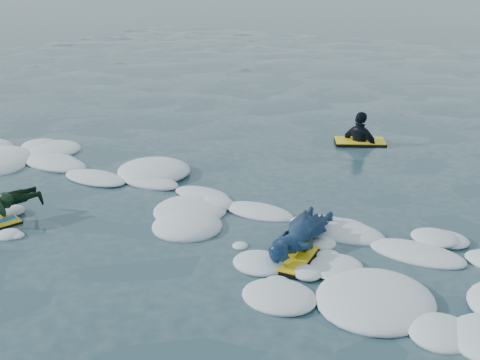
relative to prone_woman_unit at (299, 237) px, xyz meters
name	(u,v)px	position (x,y,z in m)	size (l,w,h in m)	color
ground	(114,229)	(-2.50, -0.69, -0.20)	(120.00, 120.00, 0.00)	#19363E
foam_band	(159,204)	(-2.50, 0.34, -0.20)	(12.00, 3.10, 0.30)	white
prone_woman_unit	(299,237)	(0.00, 0.00, 0.00)	(0.63, 1.53, 0.39)	black
prone_child_unit	(1,208)	(-4.00, -1.32, 0.02)	(0.95, 1.22, 0.43)	black
waiting_rider_unit	(359,148)	(-0.92, 4.86, -0.29)	(1.14, 0.95, 1.50)	black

